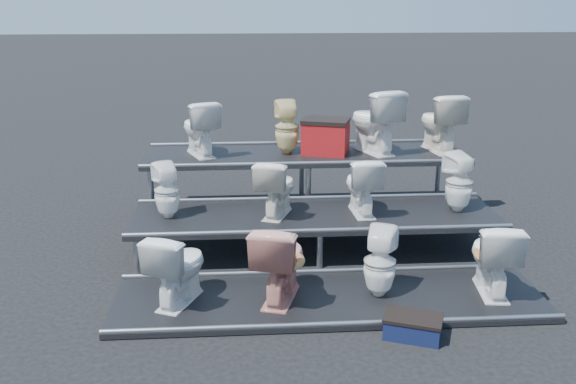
{
  "coord_description": "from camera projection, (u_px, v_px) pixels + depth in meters",
  "views": [
    {
      "loc": [
        -0.8,
        -6.95,
        2.93
      ],
      "look_at": [
        -0.31,
        0.1,
        0.7
      ],
      "focal_mm": 40.0,
      "sensor_mm": 36.0,
      "label": 1
    }
  ],
  "objects": [
    {
      "name": "toilet_2",
      "position": [
        380.0,
        262.0,
        6.22
      ],
      "size": [
        0.41,
        0.42,
        0.7
      ],
      "primitive_type": "imported",
      "rotation": [
        0.0,
        0.0,
        2.75
      ],
      "color": "white",
      "rests_on": "tier_front"
    },
    {
      "name": "toilet_8",
      "position": [
        199.0,
        128.0,
        8.32
      ],
      "size": [
        0.64,
        0.81,
        0.72
      ],
      "primitive_type": "imported",
      "rotation": [
        0.0,
        0.0,
        3.52
      ],
      "color": "white",
      "rests_on": "tier_back"
    },
    {
      "name": "tier_mid",
      "position": [
        315.0,
        232.0,
        7.47
      ],
      "size": [
        4.2,
        1.2,
        0.46
      ],
      "primitive_type": "cube",
      "color": "black",
      "rests_on": "ground"
    },
    {
      "name": "toilet_5",
      "position": [
        277.0,
        187.0,
        7.28
      ],
      "size": [
        0.58,
        0.74,
        0.67
      ],
      "primitive_type": "imported",
      "rotation": [
        0.0,
        0.0,
        2.78
      ],
      "color": "white",
      "rests_on": "tier_mid"
    },
    {
      "name": "ground",
      "position": [
        315.0,
        251.0,
        7.54
      ],
      "size": [
        80.0,
        80.0,
        0.0
      ],
      "primitive_type": "plane",
      "color": "black",
      "rests_on": "ground"
    },
    {
      "name": "toilet_1",
      "position": [
        280.0,
        261.0,
        6.14
      ],
      "size": [
        0.65,
        0.87,
        0.79
      ],
      "primitive_type": "imported",
      "rotation": [
        0.0,
        0.0,
        2.85
      ],
      "color": "tan",
      "rests_on": "tier_front"
    },
    {
      "name": "step_stool",
      "position": [
        413.0,
        328.0,
        5.64
      ],
      "size": [
        0.56,
        0.45,
        0.17
      ],
      "primitive_type": "cube",
      "rotation": [
        0.0,
        0.0,
        -0.38
      ],
      "color": "#0F1636",
      "rests_on": "ground"
    },
    {
      "name": "toilet_3",
      "position": [
        493.0,
        256.0,
        6.28
      ],
      "size": [
        0.51,
        0.79,
        0.76
      ],
      "primitive_type": "imported",
      "rotation": [
        0.0,
        0.0,
        3.02
      ],
      "color": "white",
      "rests_on": "tier_front"
    },
    {
      "name": "toilet_10",
      "position": [
        374.0,
        121.0,
        8.45
      ],
      "size": [
        0.74,
        0.95,
        0.85
      ],
      "primitive_type": "imported",
      "rotation": [
        0.0,
        0.0,
        3.52
      ],
      "color": "white",
      "rests_on": "tier_back"
    },
    {
      "name": "toilet_7",
      "position": [
        459.0,
        182.0,
        7.41
      ],
      "size": [
        0.41,
        0.42,
        0.7
      ],
      "primitive_type": "imported",
      "rotation": [
        0.0,
        0.0,
        3.53
      ],
      "color": "white",
      "rests_on": "tier_mid"
    },
    {
      "name": "toilet_11",
      "position": [
        440.0,
        122.0,
        8.52
      ],
      "size": [
        0.55,
        0.83,
        0.78
      ],
      "primitive_type": "imported",
      "rotation": [
        0.0,
        0.0,
        3.3
      ],
      "color": "white",
      "rests_on": "tier_back"
    },
    {
      "name": "toilet_9",
      "position": [
        287.0,
        127.0,
        8.4
      ],
      "size": [
        0.34,
        0.35,
        0.7
      ],
      "primitive_type": "imported",
      "rotation": [
        0.0,
        0.0,
        3.23
      ],
      "color": "beige",
      "rests_on": "tier_back"
    },
    {
      "name": "toilet_0",
      "position": [
        178.0,
        266.0,
        6.08
      ],
      "size": [
        0.65,
        0.81,
        0.73
      ],
      "primitive_type": "imported",
      "rotation": [
        0.0,
        0.0,
        2.74
      ],
      "color": "white",
      "rests_on": "tier_front"
    },
    {
      "name": "toilet_4",
      "position": [
        167.0,
        191.0,
        7.2
      ],
      "size": [
        0.38,
        0.38,
        0.63
      ],
      "primitive_type": "imported",
      "rotation": [
        0.0,
        0.0,
        3.54
      ],
      "color": "white",
      "rests_on": "tier_mid"
    },
    {
      "name": "red_crate",
      "position": [
        326.0,
        138.0,
        8.46
      ],
      "size": [
        0.68,
        0.61,
        0.41
      ],
      "primitive_type": "cube",
      "rotation": [
        0.0,
        0.0,
        -0.3
      ],
      "color": "#9F1311",
      "rests_on": "tier_back"
    },
    {
      "name": "tier_back",
      "position": [
        305.0,
        184.0,
        8.65
      ],
      "size": [
        4.2,
        1.2,
        0.86
      ],
      "primitive_type": "cube",
      "color": "black",
      "rests_on": "ground"
    },
    {
      "name": "tier_front",
      "position": [
        329.0,
        299.0,
        6.3
      ],
      "size": [
        4.2,
        1.2,
        0.06
      ],
      "primitive_type": "cube",
      "color": "black",
      "rests_on": "ground"
    },
    {
      "name": "toilet_6",
      "position": [
        362.0,
        185.0,
        7.34
      ],
      "size": [
        0.42,
        0.68,
        0.68
      ],
      "primitive_type": "imported",
      "rotation": [
        0.0,
        0.0,
        3.2
      ],
      "color": "white",
      "rests_on": "tier_mid"
    }
  ]
}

